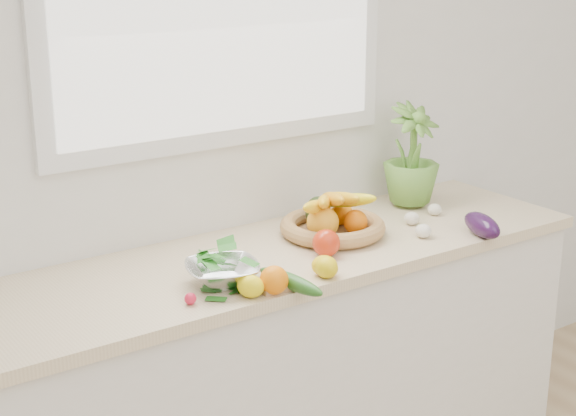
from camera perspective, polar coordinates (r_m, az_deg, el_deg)
back_wall at (r=2.98m, az=-4.34°, el=6.87°), size 4.50×0.02×2.70m
counter_cabinet at (r=3.05m, az=-1.01°, el=-11.26°), size 2.20×0.58×0.86m
countertop at (r=2.86m, az=-1.05°, el=-3.32°), size 2.24×0.62×0.04m
orange_loose at (r=2.53m, az=-0.91°, el=-4.68°), size 0.09×0.09×0.08m
lemon_a at (r=2.51m, az=-2.44°, el=-5.07°), size 0.09×0.10×0.07m
lemon_b at (r=2.65m, az=2.48°, el=-3.84°), size 0.07×0.08×0.07m
lemon_c at (r=2.66m, az=2.38°, el=-3.75°), size 0.10×0.10×0.06m
apple at (r=2.82m, az=2.49°, el=-2.28°), size 0.10×0.10×0.09m
ginger at (r=2.56m, az=-0.57°, el=-5.01°), size 0.12×0.05×0.04m
garlic_a at (r=3.27m, az=9.46°, el=-0.10°), size 0.05×0.05×0.04m
garlic_b at (r=3.15m, az=8.00°, el=-0.67°), size 0.06×0.06×0.05m
garlic_c at (r=3.02m, az=8.74°, el=-1.48°), size 0.07×0.07×0.05m
eggplant at (r=3.07m, az=12.43°, el=-1.09°), size 0.12×0.21×0.08m
cucumber at (r=2.56m, az=0.16°, el=-4.78°), size 0.09×0.27×0.05m
radish at (r=2.48m, az=-6.33°, el=-5.85°), size 0.04×0.04×0.03m
potted_herb at (r=3.33m, az=8.00°, el=3.50°), size 0.23×0.23×0.37m
fruit_basket at (r=3.00m, az=2.86°, el=-0.84°), size 0.47×0.47×0.19m
colander_with_spinach at (r=2.58m, az=-4.28°, el=-3.84°), size 0.27×0.27×0.12m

